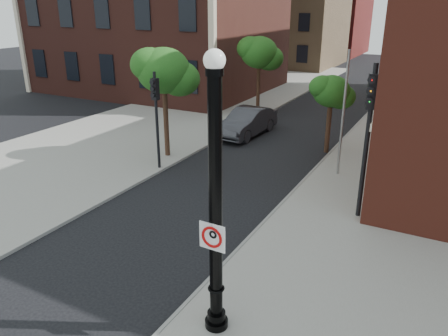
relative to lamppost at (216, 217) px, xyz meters
The scene contains 15 objects.
ground 4.36m from the lamppost, 167.26° to the left, with size 120.00×120.00×0.00m, color black.
sidewalk_right 11.46m from the lamppost, 74.95° to the left, with size 8.00×60.00×0.12m, color gray.
sidewalk_left 22.48m from the lamppost, 122.95° to the left, with size 10.00×50.00×0.12m, color gray.
curb_edge 11.14m from the lamppost, 95.72° to the left, with size 0.10×60.00×0.14m, color gray.
bg_building_tan_a 47.29m from the lamppost, 108.69° to the left, with size 12.00×12.00×12.00m, color olive.
bg_building_red 60.66m from the lamppost, 104.44° to the left, with size 12.00×12.00×10.00m, color maroon.
lamppost is the anchor object (origin of this frame).
no_parking_sign 0.42m from the lamppost, 87.86° to the right, with size 0.63×0.08×0.62m.
parked_car 16.21m from the lamppost, 112.86° to the left, with size 1.64×4.70×1.55m, color #323238.
traffic_signal_left 10.79m from the lamppost, 133.19° to the left, with size 0.28×0.36×4.45m.
traffic_signal_right 7.52m from the lamppost, 77.08° to the left, with size 0.41×0.47×5.44m.
utility_pole 11.01m from the lamppost, 90.06° to the left, with size 0.11×0.11×5.43m, color #999999.
street_tree_a 12.51m from the lamppost, 130.09° to the left, with size 2.94×2.66×5.30m.
street_tree_b 21.15m from the lamppost, 111.38° to the left, with size 2.85×2.58×5.14m.
street_tree_c 14.07m from the lamppost, 95.42° to the left, with size 2.17×1.96×3.91m.
Camera 1 is at (7.17, -7.87, 7.22)m, focal length 35.00 mm.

